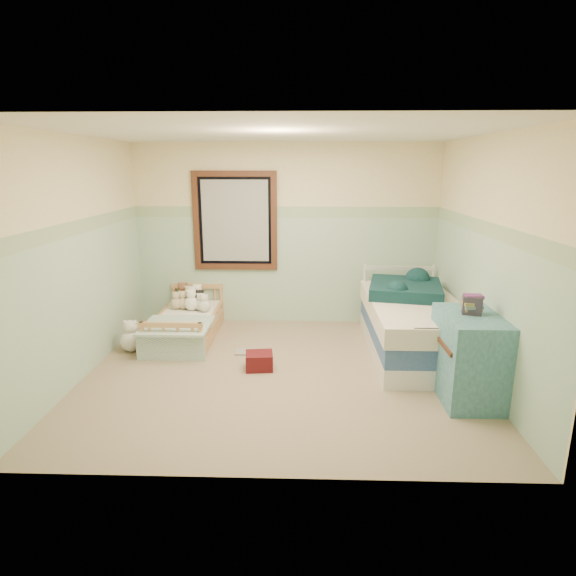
{
  "coord_description": "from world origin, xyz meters",
  "views": [
    {
      "loc": [
        0.23,
        -4.75,
        2.18
      ],
      "look_at": [
        0.08,
        0.35,
        0.87
      ],
      "focal_mm": 29.46,
      "sensor_mm": 36.0,
      "label": 1
    }
  ],
  "objects_px": {
    "dresser": "(468,357)",
    "toddler_bed_frame": "(187,331)",
    "red_pillow": "(259,361)",
    "plush_floor_cream": "(132,341)",
    "floor_book": "(246,352)",
    "twin_bed_frame": "(412,345)",
    "plush_floor_tan": "(154,347)"
  },
  "relations": [
    {
      "from": "plush_floor_cream",
      "to": "dresser",
      "type": "bearing_deg",
      "value": -16.34
    },
    {
      "from": "dresser",
      "to": "toddler_bed_frame",
      "type": "bearing_deg",
      "value": 153.45
    },
    {
      "from": "toddler_bed_frame",
      "to": "red_pillow",
      "type": "distance_m",
      "value": 1.41
    },
    {
      "from": "dresser",
      "to": "red_pillow",
      "type": "xyz_separation_m",
      "value": [
        -2.06,
        0.6,
        -0.33
      ]
    },
    {
      "from": "red_pillow",
      "to": "dresser",
      "type": "bearing_deg",
      "value": -16.16
    },
    {
      "from": "red_pillow",
      "to": "floor_book",
      "type": "bearing_deg",
      "value": 113.39
    },
    {
      "from": "plush_floor_tan",
      "to": "red_pillow",
      "type": "relative_size",
      "value": 0.74
    },
    {
      "from": "plush_floor_cream",
      "to": "dresser",
      "type": "height_order",
      "value": "dresser"
    },
    {
      "from": "plush_floor_cream",
      "to": "plush_floor_tan",
      "type": "bearing_deg",
      "value": -23.7
    },
    {
      "from": "toddler_bed_frame",
      "to": "red_pillow",
      "type": "bearing_deg",
      "value": -42.5
    },
    {
      "from": "twin_bed_frame",
      "to": "dresser",
      "type": "bearing_deg",
      "value": -75.66
    },
    {
      "from": "plush_floor_cream",
      "to": "red_pillow",
      "type": "height_order",
      "value": "plush_floor_cream"
    },
    {
      "from": "floor_book",
      "to": "twin_bed_frame",
      "type": "bearing_deg",
      "value": -0.44
    },
    {
      "from": "toddler_bed_frame",
      "to": "plush_floor_tan",
      "type": "relative_size",
      "value": 6.78
    },
    {
      "from": "toddler_bed_frame",
      "to": "dresser",
      "type": "bearing_deg",
      "value": -26.55
    },
    {
      "from": "dresser",
      "to": "floor_book",
      "type": "bearing_deg",
      "value": 155.01
    },
    {
      "from": "plush_floor_cream",
      "to": "red_pillow",
      "type": "xyz_separation_m",
      "value": [
        1.6,
        -0.48,
        -0.04
      ]
    },
    {
      "from": "dresser",
      "to": "plush_floor_tan",
      "type": "bearing_deg",
      "value": 164.4
    },
    {
      "from": "plush_floor_tan",
      "to": "twin_bed_frame",
      "type": "height_order",
      "value": "twin_bed_frame"
    },
    {
      "from": "toddler_bed_frame",
      "to": "plush_floor_cream",
      "type": "distance_m",
      "value": 0.74
    },
    {
      "from": "plush_floor_cream",
      "to": "dresser",
      "type": "distance_m",
      "value": 3.83
    },
    {
      "from": "plush_floor_cream",
      "to": "floor_book",
      "type": "height_order",
      "value": "plush_floor_cream"
    },
    {
      "from": "red_pillow",
      "to": "floor_book",
      "type": "height_order",
      "value": "red_pillow"
    },
    {
      "from": "plush_floor_cream",
      "to": "floor_book",
      "type": "distance_m",
      "value": 1.41
    },
    {
      "from": "toddler_bed_frame",
      "to": "twin_bed_frame",
      "type": "height_order",
      "value": "twin_bed_frame"
    },
    {
      "from": "toddler_bed_frame",
      "to": "red_pillow",
      "type": "height_order",
      "value": "toddler_bed_frame"
    },
    {
      "from": "toddler_bed_frame",
      "to": "plush_floor_cream",
      "type": "height_order",
      "value": "plush_floor_cream"
    },
    {
      "from": "plush_floor_cream",
      "to": "floor_book",
      "type": "xyz_separation_m",
      "value": [
        1.4,
        -0.02,
        -0.12
      ]
    },
    {
      "from": "dresser",
      "to": "plush_floor_cream",
      "type": "bearing_deg",
      "value": 163.66
    },
    {
      "from": "red_pillow",
      "to": "twin_bed_frame",
      "type": "bearing_deg",
      "value": 15.34
    },
    {
      "from": "toddler_bed_frame",
      "to": "floor_book",
      "type": "height_order",
      "value": "toddler_bed_frame"
    },
    {
      "from": "toddler_bed_frame",
      "to": "twin_bed_frame",
      "type": "bearing_deg",
      "value": -9.31
    }
  ]
}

